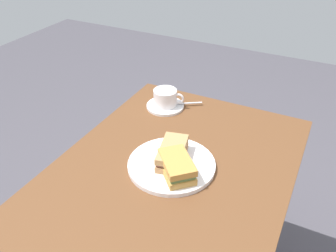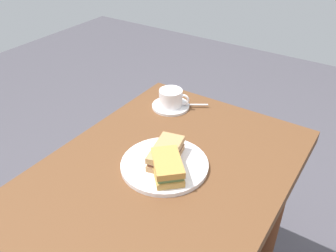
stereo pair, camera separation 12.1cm
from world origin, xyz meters
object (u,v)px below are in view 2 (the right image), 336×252
(dining_table, at_px, (148,214))
(coffee_saucer, at_px, (171,106))
(sandwich_front, at_px, (166,153))
(spoon, at_px, (191,104))
(coffee_cup, at_px, (171,97))
(sandwich_plate, at_px, (165,165))
(sandwich_back, at_px, (167,167))

(dining_table, xyz_separation_m, coffee_saucer, (0.41, 0.19, 0.12))
(coffee_saucer, bearing_deg, sandwich_front, -149.38)
(sandwich_front, xyz_separation_m, coffee_saucer, (0.30, 0.18, -0.03))
(dining_table, xyz_separation_m, spoon, (0.46, 0.12, 0.13))
(coffee_saucer, distance_m, spoon, 0.08)
(coffee_cup, bearing_deg, sandwich_plate, -150.20)
(sandwich_plate, xyz_separation_m, coffee_cup, (0.31, 0.18, 0.04))
(sandwich_back, bearing_deg, coffee_cup, 31.48)
(coffee_cup, height_order, spoon, coffee_cup)
(sandwich_back, xyz_separation_m, coffee_cup, (0.35, 0.21, 0.00))
(sandwich_back, distance_m, coffee_saucer, 0.41)
(sandwich_back, bearing_deg, dining_table, 155.86)
(dining_table, distance_m, sandwich_front, 0.19)
(sandwich_front, distance_m, coffee_saucer, 0.35)
(sandwich_front, relative_size, spoon, 1.80)
(sandwich_plate, height_order, sandwich_back, sandwich_back)
(dining_table, height_order, coffee_saucer, coffee_saucer)
(sandwich_back, bearing_deg, coffee_saucer, 31.70)
(dining_table, xyz_separation_m, coffee_cup, (0.41, 0.18, 0.16))
(dining_table, bearing_deg, sandwich_plate, 3.45)
(sandwich_front, bearing_deg, sandwich_plate, -162.97)
(sandwich_plate, relative_size, spoon, 3.02)
(spoon, bearing_deg, sandwich_front, -162.41)
(coffee_cup, bearing_deg, spoon, -57.08)
(coffee_saucer, bearing_deg, sandwich_back, -148.30)
(dining_table, bearing_deg, sandwich_front, 5.18)
(sandwich_plate, height_order, coffee_cup, coffee_cup)
(sandwich_plate, distance_m, spoon, 0.37)
(sandwich_plate, distance_m, sandwich_back, 0.06)
(sandwich_front, xyz_separation_m, coffee_cup, (0.30, 0.17, 0.00))
(sandwich_plate, distance_m, sandwich_front, 0.04)
(sandwich_plate, distance_m, coffee_saucer, 0.36)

